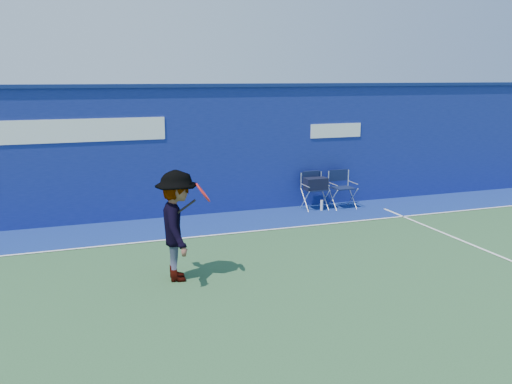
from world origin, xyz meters
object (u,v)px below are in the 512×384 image
object	(u,v)px
tennis_player	(178,226)
directors_chair_right	(342,196)
directors_chair_left	(315,194)
water_bottle	(322,205)

from	to	relation	value
tennis_player	directors_chair_right	bearing A→B (deg)	35.67
directors_chair_left	directors_chair_right	world-z (taller)	directors_chair_right
directors_chair_left	tennis_player	world-z (taller)	tennis_player
directors_chair_left	water_bottle	distance (m)	0.34
directors_chair_right	water_bottle	xyz separation A→B (m)	(-0.62, -0.10, -0.16)
water_bottle	tennis_player	world-z (taller)	tennis_player
directors_chair_left	tennis_player	xyz separation A→B (m)	(-4.14, -3.58, 0.50)
directors_chair_right	tennis_player	xyz separation A→B (m)	(-4.86, -3.49, 0.61)
directors_chair_right	tennis_player	distance (m)	6.01
water_bottle	directors_chair_left	bearing A→B (deg)	117.51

